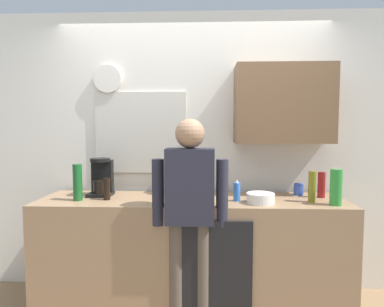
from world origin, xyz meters
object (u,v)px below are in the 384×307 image
Objects in this scene: bottle_dark_sauce at (107,189)px; bottle_green_wine at (78,182)px; bottle_clear_soda at (336,187)px; cup_blue_mug at (299,189)px; dish_soap at (237,191)px; bottle_olive_oil at (312,187)px; bottle_red_vinegar at (321,185)px; coffee_maker at (101,179)px; bottle_amber_beer at (168,182)px; person_at_sink at (190,206)px; mixing_bowl at (260,198)px.

bottle_dark_sauce is 0.60× the size of bottle_green_wine.
bottle_clear_soda is 0.43m from cup_blue_mug.
bottle_olive_oil is at bearing -1.26° from dish_soap.
cup_blue_mug is at bearing 148.95° from bottle_red_vinegar.
bottle_olive_oil is 0.60m from dish_soap.
coffee_maker is at bearing 59.09° from bottle_green_wine.
bottle_red_vinegar is 2.04m from bottle_green_wine.
coffee_maker reaches higher than dish_soap.
bottle_red_vinegar is (1.32, -0.05, -0.00)m from bottle_amber_beer.
bottle_green_wine reaches higher than cup_blue_mug.
bottle_green_wine is at bearing -160.71° from bottle_amber_beer.
person_at_sink reaches higher than bottle_amber_beer.
bottle_green_wine is at bearing -120.91° from coffee_maker.
bottle_red_vinegar is 0.20m from cup_blue_mug.
bottle_amber_beer is (-1.18, 0.23, -0.01)m from bottle_olive_oil.
dish_soap is at bearing 178.74° from bottle_olive_oil.
mixing_bowl is at bearing -3.35° from bottle_dark_sauce.
coffee_maker is 1.10× the size of bottle_green_wine.
bottle_olive_oil reaches higher than dish_soap.
mixing_bowl is at bearing -156.60° from bottle_red_vinegar.
bottle_olive_oil is at bearing -11.15° from bottle_amber_beer.
bottle_dark_sauce is at bearing 170.80° from person_at_sink.
bottle_red_vinegar is 0.61m from mixing_bowl.
dish_soap is at bearing -0.20° from bottle_dark_sauce.
bottle_dark_sauce is at bearing 179.42° from bottle_olive_oil.
bottle_olive_oil is 1.39× the size of bottle_dark_sauce.
cup_blue_mug is at bearing 37.23° from person_at_sink.
dish_soap is at bearing 1.35° from bottle_green_wine.
bottle_amber_beer reaches higher than cup_blue_mug.
bottle_amber_beer is at bearing -177.53° from cup_blue_mug.
cup_blue_mug is at bearing 9.20° from bottle_dark_sauce.
bottle_dark_sauce is 1.81m from bottle_red_vinegar.
bottle_dark_sauce is 1.07m from dish_soap.
bottle_amber_beer reaches higher than bottle_red_vinegar.
coffee_maker is 0.21× the size of person_at_sink.
bottle_amber_beer is (0.59, 0.04, -0.03)m from coffee_maker.
bottle_dark_sauce is 1.25m from mixing_bowl.
bottle_amber_beer is 0.51m from person_at_sink.
person_at_sink is (-0.37, -0.23, -0.07)m from dish_soap.
bottle_dark_sauce is 0.11× the size of person_at_sink.
mixing_bowl is at bearing -1.51° from bottle_green_wine.
bottle_green_wine is at bearing 177.72° from bottle_clear_soda.
bottle_green_wine is at bearing -171.48° from bottle_dark_sauce.
bottle_green_wine reaches higher than bottle_dark_sauce.
dish_soap is (-0.60, 0.01, -0.05)m from bottle_olive_oil.
bottle_clear_soda is 2.05m from bottle_green_wine.
coffee_maker is 1.43× the size of bottle_amber_beer.
bottle_green_wine reaches higher than bottle_amber_beer.
dish_soap is (-0.75, 0.11, -0.06)m from bottle_clear_soda.
bottle_dark_sauce is at bearing -174.71° from bottle_red_vinegar.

